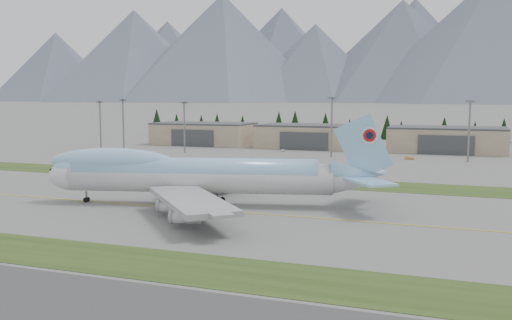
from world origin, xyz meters
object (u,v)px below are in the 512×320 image
at_px(service_vehicle_b, 409,159).
at_px(boeing_747_freighter, 196,175).
at_px(hangar_left, 204,134).
at_px(hangar_right, 447,140).
at_px(service_vehicle_c, 464,155).
at_px(hangar_center, 311,136).
at_px(service_vehicle_a, 283,152).

bearing_deg(service_vehicle_b, boeing_747_freighter, 167.15).
bearing_deg(hangar_left, service_vehicle_b, -19.15).
relative_size(hangar_right, service_vehicle_b, 12.86).
height_order(boeing_747_freighter, service_vehicle_c, boeing_747_freighter).
bearing_deg(hangar_right, hangar_center, 180.00).
xyz_separation_m(hangar_center, service_vehicle_b, (47.76, -35.69, -5.39)).
distance_m(hangar_left, service_vehicle_a, 53.96).
distance_m(hangar_left, hangar_center, 55.00).
bearing_deg(hangar_left, service_vehicle_c, -5.35).
bearing_deg(hangar_right, boeing_747_freighter, -108.43).
bearing_deg(hangar_right, service_vehicle_a, -160.96).
bearing_deg(boeing_747_freighter, hangar_right, 58.02).
relative_size(hangar_right, service_vehicle_c, 11.94).
xyz_separation_m(hangar_left, service_vehicle_c, (122.34, -11.46, -5.39)).
bearing_deg(boeing_747_freighter, hangar_left, 101.12).
height_order(hangar_left, service_vehicle_c, hangar_left).
relative_size(hangar_right, service_vehicle_a, 14.85).
relative_size(hangar_left, service_vehicle_c, 11.94).
height_order(boeing_747_freighter, hangar_center, boeing_747_freighter).
distance_m(service_vehicle_b, service_vehicle_c, 31.15).
relative_size(hangar_left, service_vehicle_a, 14.85).
distance_m(service_vehicle_a, service_vehicle_c, 74.67).
height_order(hangar_left, service_vehicle_b, hangar_left).
distance_m(hangar_right, service_vehicle_b, 38.11).
xyz_separation_m(boeing_747_freighter, service_vehicle_b, (36.11, 109.42, -6.71)).
relative_size(hangar_center, hangar_right, 1.00).
distance_m(boeing_747_freighter, service_vehicle_b, 115.42).
bearing_deg(hangar_right, service_vehicle_c, -57.37).
bearing_deg(service_vehicle_c, boeing_747_freighter, -131.64).
bearing_deg(boeing_747_freighter, hangar_center, 81.04).
xyz_separation_m(service_vehicle_a, service_vehicle_c, (73.78, 11.46, 0.00)).
xyz_separation_m(boeing_747_freighter, hangar_right, (48.35, 145.10, -1.32)).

